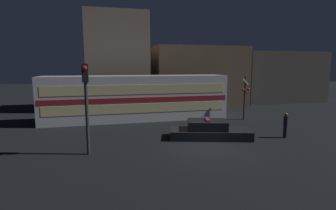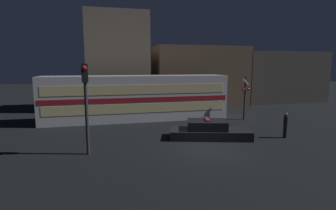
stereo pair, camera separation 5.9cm
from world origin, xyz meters
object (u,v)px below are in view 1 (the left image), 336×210
object	(u,v)px
traffic_light_corner	(86,97)
train	(137,98)
pedestrian	(285,125)
crossing_signal_near	(245,96)
police_car	(209,131)

from	to	relation	value
traffic_light_corner	train	bearing A→B (deg)	66.98
pedestrian	traffic_light_corner	bearing A→B (deg)	-178.63
crossing_signal_near	traffic_light_corner	bearing A→B (deg)	-153.97
train	pedestrian	size ratio (longest dim) A/B	9.45
crossing_signal_near	police_car	bearing A→B (deg)	-137.68
pedestrian	traffic_light_corner	size ratio (longest dim) A/B	0.35
crossing_signal_near	pedestrian	bearing A→B (deg)	-94.20
police_car	train	bearing A→B (deg)	133.82
train	traffic_light_corner	size ratio (longest dim) A/B	3.29
police_car	crossing_signal_near	bearing A→B (deg)	58.27
police_car	pedestrian	bearing A→B (deg)	2.83
pedestrian	traffic_light_corner	xyz separation A→B (m)	(-11.77, -0.28, 2.12)
train	crossing_signal_near	world-z (taller)	train
train	traffic_light_corner	distance (m)	9.02
police_car	traffic_light_corner	xyz separation A→B (m)	(-7.14, -1.36, 2.48)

